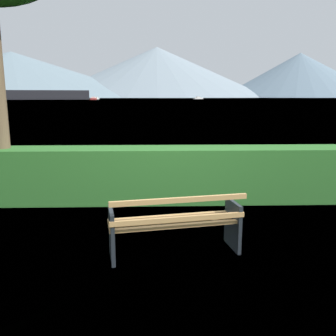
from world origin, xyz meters
name	(u,v)px	position (x,y,z in m)	size (l,w,h in m)	color
ground_plane	(174,252)	(0.00, 0.00, 0.00)	(1400.00, 1400.00, 0.00)	#567A38
water_surface	(157,99)	(0.00, 306.75, 0.00)	(620.00, 620.00, 0.00)	slate
park_bench	(175,224)	(0.01, -0.06, 0.43)	(1.83, 0.88, 0.87)	tan
hedge_row	(168,174)	(0.00, 2.50, 0.54)	(7.19, 0.84, 1.09)	#2D6B28
fishing_boat_near	(94,99)	(-36.18, 203.03, 0.62)	(3.61, 8.58, 1.73)	#B2332D
sailboat_mid	(97,98)	(-38.63, 228.03, 0.60)	(2.85, 6.20, 1.68)	silver
tender_far	(198,98)	(29.29, 253.89, 0.66)	(7.80, 6.03, 1.82)	silver
distant_hills	(118,74)	(-58.61, 554.44, 35.00)	(754.95, 432.90, 77.83)	slate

